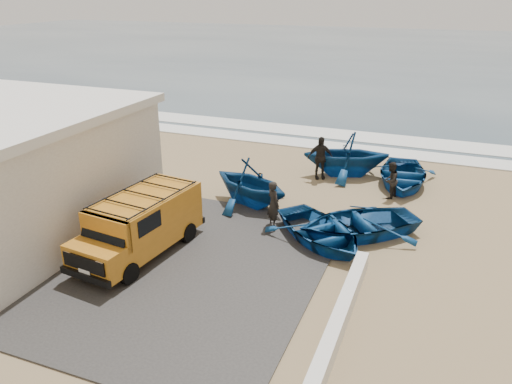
% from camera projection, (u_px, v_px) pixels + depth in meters
% --- Properties ---
extents(ground, '(160.00, 160.00, 0.00)m').
position_uv_depth(ground, '(216.00, 240.00, 17.05)').
color(ground, '#937C55').
extents(slab, '(12.00, 10.00, 0.05)m').
position_uv_depth(slab, '(132.00, 256.00, 16.00)').
color(slab, '#383633').
rests_on(slab, ground).
extents(ocean, '(180.00, 88.00, 0.01)m').
position_uv_depth(ocean, '(401.00, 53.00, 65.27)').
color(ocean, '#385166').
rests_on(ocean, ground).
extents(surf_line, '(180.00, 1.60, 0.06)m').
position_uv_depth(surf_line, '(310.00, 144.00, 27.38)').
color(surf_line, white).
rests_on(surf_line, ground).
extents(surf_wash, '(180.00, 2.20, 0.04)m').
position_uv_depth(surf_wash, '(322.00, 133.00, 29.53)').
color(surf_wash, white).
rests_on(surf_wash, ground).
extents(parapet, '(0.35, 6.00, 0.55)m').
position_uv_depth(parapet, '(341.00, 315.00, 12.68)').
color(parapet, silver).
rests_on(parapet, ground).
extents(van, '(2.35, 4.85, 2.00)m').
position_uv_depth(van, '(141.00, 223.00, 15.82)').
color(van, orange).
rests_on(van, ground).
extents(boat_near_left, '(4.89, 4.80, 0.83)m').
position_uv_depth(boat_near_left, '(320.00, 231.00, 16.74)').
color(boat_near_left, navy).
rests_on(boat_near_left, ground).
extents(boat_near_right, '(5.28, 5.02, 0.89)m').
position_uv_depth(boat_near_right, '(357.00, 223.00, 17.25)').
color(boat_near_right, navy).
rests_on(boat_near_right, ground).
extents(boat_mid_left, '(4.47, 4.20, 1.88)m').
position_uv_depth(boat_mid_left, '(250.00, 182.00, 19.48)').
color(boat_mid_left, navy).
rests_on(boat_mid_left, ground).
extents(boat_mid_right, '(3.46, 4.54, 0.88)m').
position_uv_depth(boat_mid_right, '(402.00, 175.00, 21.64)').
color(boat_mid_right, navy).
rests_on(boat_mid_right, ground).
extents(boat_far_left, '(4.68, 4.36, 2.02)m').
position_uv_depth(boat_far_left, '(346.00, 154.00, 22.59)').
color(boat_far_left, navy).
rests_on(boat_far_left, ground).
extents(fisherman_front, '(0.74, 0.72, 1.72)m').
position_uv_depth(fisherman_front, '(273.00, 204.00, 17.72)').
color(fisherman_front, black).
rests_on(fisherman_front, ground).
extents(fisherman_middle, '(0.77, 0.88, 1.53)m').
position_uv_depth(fisherman_middle, '(391.00, 180.00, 20.17)').
color(fisherman_middle, black).
rests_on(fisherman_middle, ground).
extents(fisherman_back, '(1.23, 0.93, 1.94)m').
position_uv_depth(fisherman_back, '(320.00, 158.00, 22.20)').
color(fisherman_back, black).
rests_on(fisherman_back, ground).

